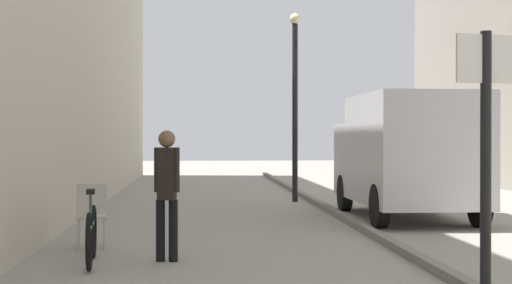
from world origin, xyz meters
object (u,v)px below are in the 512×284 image
object	(u,v)px
bicycle_leaning	(91,235)
street_sign_post	(486,148)
lamp_post	(295,94)
delivery_van	(407,153)
pedestrian_main_foreground	(167,186)
cafe_chair_near_window	(91,211)

from	to	relation	value
bicycle_leaning	street_sign_post	bearing A→B (deg)	-44.29
lamp_post	bicycle_leaning	world-z (taller)	lamp_post
delivery_van	bicycle_leaning	world-z (taller)	delivery_van
delivery_van	lamp_post	world-z (taller)	lamp_post
pedestrian_main_foreground	cafe_chair_near_window	xyz separation A→B (m)	(-1.16, 1.36, -0.45)
delivery_van	street_sign_post	bearing A→B (deg)	-100.62
street_sign_post	cafe_chair_near_window	world-z (taller)	street_sign_post
bicycle_leaning	lamp_post	bearing A→B (deg)	63.07
cafe_chair_near_window	bicycle_leaning	bearing A→B (deg)	90.81
delivery_van	cafe_chair_near_window	bearing A→B (deg)	-147.28
pedestrian_main_foreground	cafe_chair_near_window	distance (m)	1.84
street_sign_post	bicycle_leaning	world-z (taller)	street_sign_post
delivery_van	bicycle_leaning	distance (m)	7.67
pedestrian_main_foreground	delivery_van	bearing A→B (deg)	59.28
lamp_post	cafe_chair_near_window	size ratio (longest dim) A/B	5.06
bicycle_leaning	pedestrian_main_foreground	bearing A→B (deg)	4.18
lamp_post	street_sign_post	bearing A→B (deg)	-89.35
lamp_post	delivery_van	bearing A→B (deg)	-67.38
street_sign_post	lamp_post	distance (m)	12.70
street_sign_post	bicycle_leaning	bearing A→B (deg)	-51.77
street_sign_post	lamp_post	xyz separation A→B (m)	(-0.14, 12.64, 1.18)
street_sign_post	delivery_van	bearing A→B (deg)	-112.79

